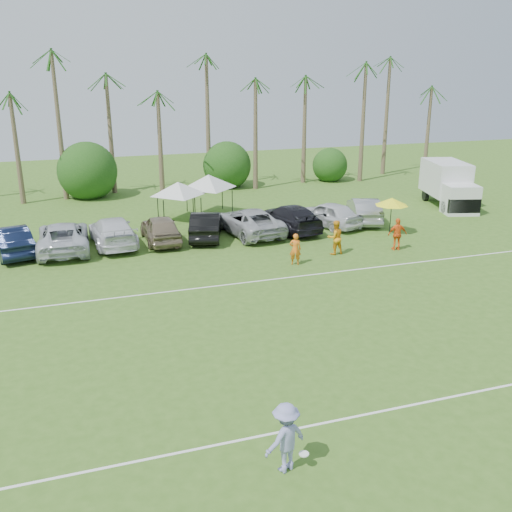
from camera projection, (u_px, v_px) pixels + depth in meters
name	position (u px, v px, depth m)	size (l,w,h in m)	color
ground	(391.00, 457.00, 15.49)	(120.00, 120.00, 0.00)	#3C631D
field_lines	(284.00, 334.00, 22.70)	(80.00, 12.10, 0.01)	white
palm_tree_3	(51.00, 69.00, 44.22)	(2.40, 2.40, 11.90)	brown
palm_tree_4	(106.00, 103.00, 46.22)	(2.40, 2.40, 8.90)	brown
palm_tree_5	(155.00, 91.00, 47.16)	(2.40, 2.40, 9.90)	brown
palm_tree_6	(202.00, 80.00, 48.09)	(2.40, 2.40, 10.90)	brown
palm_tree_7	(247.00, 69.00, 49.03)	(2.40, 2.40, 11.90)	brown
palm_tree_8	(300.00, 100.00, 51.34)	(2.40, 2.40, 8.90)	brown
palm_tree_9	(350.00, 89.00, 52.57)	(2.40, 2.40, 9.90)	brown
palm_tree_10	(398.00, 79.00, 53.81)	(2.40, 2.40, 10.90)	brown
palm_tree_11	(435.00, 69.00, 54.75)	(2.40, 2.40, 11.90)	brown
bush_tree_1	(87.00, 172.00, 48.29)	(4.00, 4.00, 4.00)	brown
bush_tree_2	(223.00, 165.00, 51.90)	(4.00, 4.00, 4.00)	brown
bush_tree_3	(323.00, 160.00, 54.91)	(4.00, 4.00, 4.00)	brown
sideline_player_a	(295.00, 249.00, 30.58)	(0.63, 0.41, 1.73)	orange
sideline_player_b	(335.00, 237.00, 32.28)	(0.96, 0.75, 1.97)	orange
sideline_player_c	(397.00, 234.00, 33.05)	(1.11, 0.46, 1.90)	orange
box_truck	(449.00, 183.00, 43.47)	(4.02, 6.86, 3.33)	silver
canopy_tent_left	(178.00, 182.00, 38.89)	(3.95, 3.95, 3.20)	black
canopy_tent_right	(208.00, 175.00, 40.65)	(4.19, 4.19, 3.40)	black
market_umbrella	(392.00, 202.00, 35.95)	(2.11, 2.11, 2.35)	black
frisbee_player	(286.00, 438.00, 14.73)	(1.43, 1.09, 1.95)	#8D90C8
parked_car_1	(11.00, 240.00, 32.25)	(1.78, 5.10, 1.68)	#101933
parked_car_2	(63.00, 237.00, 32.94)	(2.79, 6.05, 1.68)	silver
parked_car_3	(113.00, 231.00, 34.04)	(2.35, 5.79, 1.68)	silver
parked_car_4	(161.00, 229.00, 34.63)	(1.98, 4.93, 1.68)	#827158
parked_car_5	(206.00, 225.00, 35.46)	(1.78, 5.10, 1.68)	black
parked_car_6	(249.00, 221.00, 36.26)	(2.79, 6.05, 1.68)	#AEAFB1
parked_car_7	(290.00, 218.00, 37.21)	(2.35, 5.79, 1.68)	black
parked_car_8	(328.00, 214.00, 38.14)	(1.98, 4.93, 1.68)	silver
parked_car_9	(364.00, 210.00, 39.23)	(1.78, 5.10, 1.68)	gray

